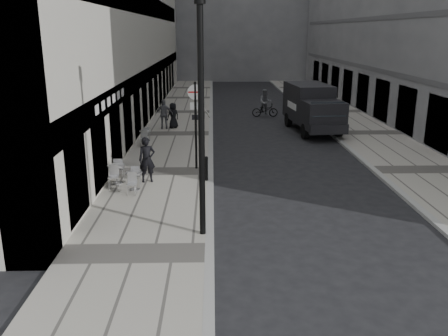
{
  "coord_description": "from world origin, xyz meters",
  "views": [
    {
      "loc": [
        0.11,
        -8.79,
        5.78
      ],
      "look_at": [
        0.47,
        6.33,
        1.4
      ],
      "focal_mm": 38.0,
      "sensor_mm": 36.0,
      "label": 1
    }
  ],
  "objects_px": {
    "walking_man": "(147,160)",
    "sign_post": "(196,114)",
    "lamppost": "(201,106)",
    "panel_van": "(312,106)",
    "cyclist": "(265,106)"
  },
  "relations": [
    {
      "from": "walking_man",
      "to": "sign_post",
      "type": "distance_m",
      "value": 2.98
    },
    {
      "from": "lamppost",
      "to": "panel_van",
      "type": "relative_size",
      "value": 1.12
    },
    {
      "from": "walking_man",
      "to": "panel_van",
      "type": "height_order",
      "value": "panel_van"
    },
    {
      "from": "sign_post",
      "to": "lamppost",
      "type": "xyz_separation_m",
      "value": [
        0.4,
        -6.82,
        1.37
      ]
    },
    {
      "from": "sign_post",
      "to": "cyclist",
      "type": "relative_size",
      "value": 1.9
    },
    {
      "from": "lamppost",
      "to": "cyclist",
      "type": "bearing_deg",
      "value": 78.83
    },
    {
      "from": "lamppost",
      "to": "sign_post",
      "type": "bearing_deg",
      "value": 93.35
    },
    {
      "from": "sign_post",
      "to": "lamppost",
      "type": "height_order",
      "value": "lamppost"
    },
    {
      "from": "sign_post",
      "to": "lamppost",
      "type": "distance_m",
      "value": 6.97
    },
    {
      "from": "sign_post",
      "to": "panel_van",
      "type": "relative_size",
      "value": 0.61
    },
    {
      "from": "sign_post",
      "to": "cyclist",
      "type": "xyz_separation_m",
      "value": [
        4.37,
        13.29,
        -1.72
      ]
    },
    {
      "from": "walking_man",
      "to": "cyclist",
      "type": "height_order",
      "value": "cyclist"
    },
    {
      "from": "panel_van",
      "to": "sign_post",
      "type": "bearing_deg",
      "value": -134.33
    },
    {
      "from": "panel_van",
      "to": "walking_man",
      "type": "bearing_deg",
      "value": -135.64
    },
    {
      "from": "lamppost",
      "to": "panel_van",
      "type": "xyz_separation_m",
      "value": [
        6.18,
        15.07,
        -2.3
      ]
    }
  ]
}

